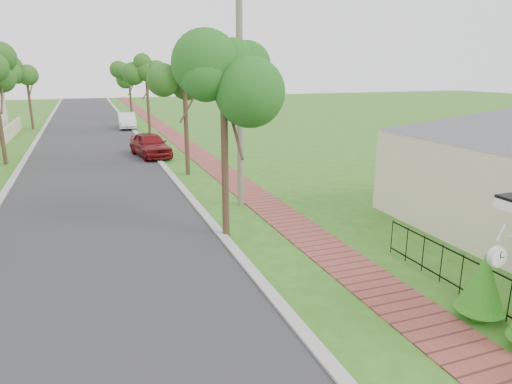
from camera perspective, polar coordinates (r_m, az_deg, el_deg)
ground at (r=8.69m, az=5.16°, el=-21.66°), size 160.00×160.00×0.00m
road at (r=26.74m, az=-19.80°, el=3.16°), size 7.00×120.00×0.02m
kerb_right at (r=27.00m, az=-12.04°, el=3.84°), size 0.30×120.00×0.10m
kerb_left at (r=26.98m, az=-27.55°, el=2.42°), size 0.30×120.00×0.10m
sidewalk at (r=27.48m, az=-6.67°, el=4.27°), size 1.50×120.00×0.03m
picket_fence at (r=11.16m, az=29.13°, el=-11.59°), size 0.03×8.02×1.00m
street_trees at (r=33.08m, az=-20.55°, el=13.20°), size 10.70×37.65×5.89m
parked_car_red at (r=28.26m, az=-13.08°, el=5.77°), size 2.36×4.44×1.44m
parked_car_white at (r=42.16m, az=-15.83°, el=8.57°), size 1.59×4.16×1.35m
near_tree at (r=13.80m, az=-4.08°, el=12.43°), size 2.21×2.21×5.68m
utility_pole at (r=17.11m, az=-2.05°, el=13.07°), size 1.20×0.24×8.98m
station_clock at (r=9.39m, az=28.13°, el=-6.94°), size 1.05×0.13×0.57m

